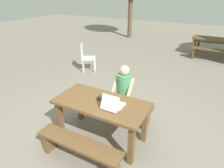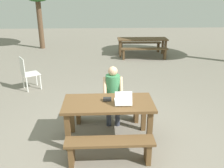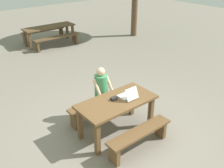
{
  "view_description": "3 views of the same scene",
  "coord_description": "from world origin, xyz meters",
  "px_view_note": "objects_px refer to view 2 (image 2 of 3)",
  "views": [
    {
      "loc": [
        1.54,
        -2.45,
        2.52
      ],
      "look_at": [
        0.08,
        0.25,
        1.03
      ],
      "focal_mm": 31.33,
      "sensor_mm": 36.0,
      "label": 1
    },
    {
      "loc": [
        -0.11,
        -3.95,
        2.64
      ],
      "look_at": [
        0.08,
        0.25,
        1.03
      ],
      "focal_mm": 38.9,
      "sensor_mm": 36.0,
      "label": 2
    },
    {
      "loc": [
        -2.81,
        -3.34,
        3.39
      ],
      "look_at": [
        0.08,
        0.25,
        1.03
      ],
      "focal_mm": 40.48,
      "sensor_mm": 36.0,
      "label": 3
    }
  ],
  "objects_px": {
    "small_pouch": "(107,99)",
    "picnic_table_mid": "(142,41)",
    "laptop": "(123,100)",
    "person_seated": "(113,91)",
    "picnic_table_front": "(108,108)",
    "plastic_chair": "(28,73)"
  },
  "relations": [
    {
      "from": "small_pouch",
      "to": "picnic_table_mid",
      "type": "height_order",
      "value": "small_pouch"
    },
    {
      "from": "laptop",
      "to": "person_seated",
      "type": "xyz_separation_m",
      "value": [
        -0.15,
        0.71,
        -0.12
      ]
    },
    {
      "from": "small_pouch",
      "to": "person_seated",
      "type": "distance_m",
      "value": 0.61
    },
    {
      "from": "person_seated",
      "to": "laptop",
      "type": "bearing_deg",
      "value": -78.28
    },
    {
      "from": "picnic_table_front",
      "to": "small_pouch",
      "type": "xyz_separation_m",
      "value": [
        -0.02,
        0.06,
        0.16
      ]
    },
    {
      "from": "picnic_table_front",
      "to": "laptop",
      "type": "distance_m",
      "value": 0.33
    },
    {
      "from": "laptop",
      "to": "small_pouch",
      "type": "relative_size",
      "value": 2.4
    },
    {
      "from": "plastic_chair",
      "to": "picnic_table_mid",
      "type": "relative_size",
      "value": 0.44
    },
    {
      "from": "picnic_table_front",
      "to": "picnic_table_mid",
      "type": "bearing_deg",
      "value": 75.41
    },
    {
      "from": "laptop",
      "to": "plastic_chair",
      "type": "height_order",
      "value": "laptop"
    },
    {
      "from": "picnic_table_front",
      "to": "laptop",
      "type": "relative_size",
      "value": 4.56
    },
    {
      "from": "laptop",
      "to": "small_pouch",
      "type": "bearing_deg",
      "value": -23.16
    },
    {
      "from": "laptop",
      "to": "person_seated",
      "type": "height_order",
      "value": "person_seated"
    },
    {
      "from": "laptop",
      "to": "plastic_chair",
      "type": "relative_size",
      "value": 0.38
    },
    {
      "from": "picnic_table_front",
      "to": "person_seated",
      "type": "distance_m",
      "value": 0.66
    },
    {
      "from": "picnic_table_front",
      "to": "small_pouch",
      "type": "distance_m",
      "value": 0.17
    },
    {
      "from": "picnic_table_front",
      "to": "picnic_table_mid",
      "type": "xyz_separation_m",
      "value": [
        1.67,
        6.43,
        -0.02
      ]
    },
    {
      "from": "plastic_chair",
      "to": "picnic_table_front",
      "type": "bearing_deg",
      "value": -171.39
    },
    {
      "from": "person_seated",
      "to": "picnic_table_mid",
      "type": "height_order",
      "value": "person_seated"
    },
    {
      "from": "laptop",
      "to": "picnic_table_mid",
      "type": "height_order",
      "value": "laptop"
    },
    {
      "from": "laptop",
      "to": "plastic_chair",
      "type": "bearing_deg",
      "value": -47.28
    },
    {
      "from": "picnic_table_front",
      "to": "plastic_chair",
      "type": "xyz_separation_m",
      "value": [
        -2.19,
        2.64,
        -0.15
      ]
    }
  ]
}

